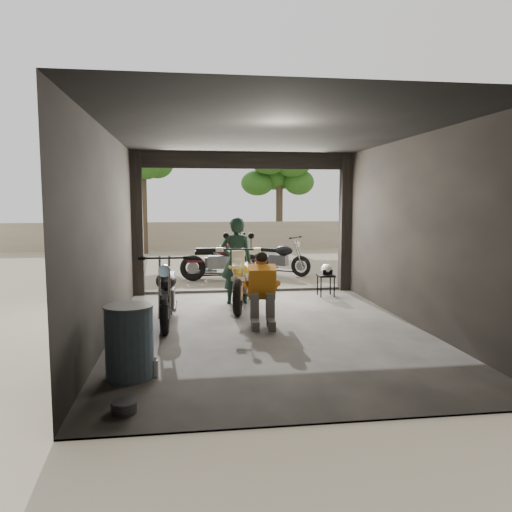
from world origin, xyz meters
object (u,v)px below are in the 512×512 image
object	(u,v)px
outside_bike_c	(280,256)
mechanic	(262,291)
left_bike	(167,289)
outside_bike_a	(216,258)
stool	(326,278)
oil_drum	(129,343)
main_bike	(241,276)
helmet	(326,269)
rider	(236,261)
outside_bike_b	(221,256)
sign_post	(417,232)

from	to	relation	value
outside_bike_c	mechanic	distance (m)	5.93
left_bike	outside_bike_a	world-z (taller)	left_bike
stool	oil_drum	xyz separation A→B (m)	(-3.73, -4.63, 0.02)
main_bike	left_bike	world-z (taller)	main_bike
helmet	oil_drum	distance (m)	6.01
outside_bike_c	oil_drum	size ratio (longest dim) A/B	1.87
rider	oil_drum	size ratio (longest dim) A/B	2.03
stool	helmet	xyz separation A→B (m)	(0.03, 0.05, 0.19)
left_bike	stool	distance (m)	3.95
oil_drum	rider	bearing A→B (deg)	67.76
mechanic	stool	bearing A→B (deg)	58.17
helmet	oil_drum	xyz separation A→B (m)	(-3.76, -4.68, -0.17)
stool	rider	bearing A→B (deg)	-166.23
mechanic	outside_bike_c	bearing A→B (deg)	81.19
outside_bike_b	outside_bike_c	world-z (taller)	outside_bike_b
outside_bike_b	mechanic	distance (m)	5.05
left_bike	outside_bike_b	xyz separation A→B (m)	(1.26, 4.64, 0.03)
outside_bike_b	rider	size ratio (longest dim) A/B	1.07
left_bike	stool	size ratio (longest dim) A/B	3.69
left_bike	helmet	world-z (taller)	left_bike
outside_bike_a	stool	distance (m)	3.84
rider	stool	world-z (taller)	rider
main_bike	rider	xyz separation A→B (m)	(-0.06, 0.40, 0.26)
helmet	outside_bike_a	bearing A→B (deg)	133.18
sign_post	outside_bike_c	bearing A→B (deg)	121.75
outside_bike_b	oil_drum	bearing A→B (deg)	165.66
outside_bike_b	outside_bike_c	bearing A→B (deg)	-69.27
main_bike	outside_bike_a	xyz separation A→B (m)	(-0.27, 4.00, -0.08)
rider	mechanic	world-z (taller)	rider
outside_bike_b	oil_drum	xyz separation A→B (m)	(-1.61, -7.26, -0.21)
outside_bike_c	mechanic	size ratio (longest dim) A/B	1.36
main_bike	sign_post	bearing A→B (deg)	23.07
stool	oil_drum	distance (m)	5.95
oil_drum	outside_bike_a	bearing A→B (deg)	79.15
oil_drum	sign_post	xyz separation A→B (m)	(5.79, 4.58, 0.98)
outside_bike_b	sign_post	size ratio (longest dim) A/B	0.89
main_bike	helmet	bearing A→B (deg)	36.56
outside_bike_b	stool	bearing A→B (deg)	-142.97
oil_drum	stool	bearing A→B (deg)	51.15
mechanic	stool	world-z (taller)	mechanic
rider	stool	size ratio (longest dim) A/B	3.62
outside_bike_b	rider	world-z (taller)	rider
left_bike	outside_bike_c	distance (m)	6.14
outside_bike_a	sign_post	world-z (taller)	sign_post
outside_bike_b	stool	world-z (taller)	outside_bike_b
outside_bike_a	sign_post	distance (m)	5.41
sign_post	stool	bearing A→B (deg)	174.44
helmet	oil_drum	size ratio (longest dim) A/B	0.29
left_bike	outside_bike_c	world-z (taller)	left_bike
mechanic	stool	xyz separation A→B (m)	(1.79, 2.41, -0.18)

